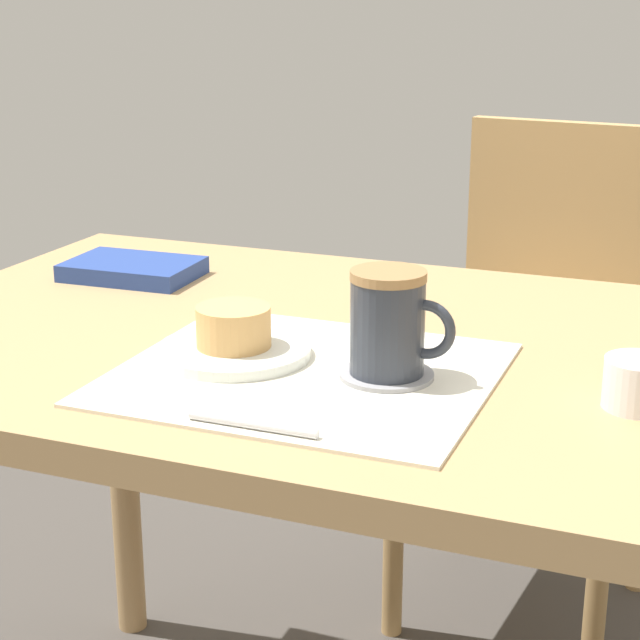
{
  "coord_description": "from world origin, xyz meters",
  "views": [
    {
      "loc": [
        0.39,
        -1.12,
        1.11
      ],
      "look_at": [
        -0.02,
        -0.09,
        0.76
      ],
      "focal_mm": 60.0,
      "sensor_mm": 36.0,
      "label": 1
    }
  ],
  "objects_px": {
    "pastry_plate": "(234,351)",
    "coffee_mug": "(390,323)",
    "dining_table": "(362,404)",
    "wooden_chair": "(545,346)",
    "pastry": "(233,326)",
    "sugar_bowl": "(639,384)",
    "small_book": "(133,269)"
  },
  "relations": [
    {
      "from": "pastry_plate",
      "to": "coffee_mug",
      "type": "bearing_deg",
      "value": -0.0
    },
    {
      "from": "dining_table",
      "to": "wooden_chair",
      "type": "xyz_separation_m",
      "value": [
        0.1,
        0.7,
        -0.14
      ]
    },
    {
      "from": "wooden_chair",
      "to": "coffee_mug",
      "type": "height_order",
      "value": "wooden_chair"
    },
    {
      "from": "pastry",
      "to": "sugar_bowl",
      "type": "xyz_separation_m",
      "value": [
        0.43,
        0.02,
        -0.01
      ]
    },
    {
      "from": "coffee_mug",
      "to": "sugar_bowl",
      "type": "bearing_deg",
      "value": 4.45
    },
    {
      "from": "wooden_chair",
      "to": "sugar_bowl",
      "type": "relative_size",
      "value": 12.49
    },
    {
      "from": "dining_table",
      "to": "coffee_mug",
      "type": "distance_m",
      "value": 0.2
    },
    {
      "from": "dining_table",
      "to": "wooden_chair",
      "type": "distance_m",
      "value": 0.72
    },
    {
      "from": "wooden_chair",
      "to": "coffee_mug",
      "type": "relative_size",
      "value": 7.8
    },
    {
      "from": "pastry_plate",
      "to": "small_book",
      "type": "distance_m",
      "value": 0.39
    },
    {
      "from": "pastry_plate",
      "to": "coffee_mug",
      "type": "relative_size",
      "value": 1.52
    },
    {
      "from": "wooden_chair",
      "to": "coffee_mug",
      "type": "distance_m",
      "value": 0.86
    },
    {
      "from": "dining_table",
      "to": "coffee_mug",
      "type": "bearing_deg",
      "value": -58.77
    },
    {
      "from": "pastry",
      "to": "dining_table",
      "type": "bearing_deg",
      "value": 45.56
    },
    {
      "from": "sugar_bowl",
      "to": "small_book",
      "type": "height_order",
      "value": "sugar_bowl"
    },
    {
      "from": "wooden_chair",
      "to": "pastry_plate",
      "type": "relative_size",
      "value": 5.13
    },
    {
      "from": "dining_table",
      "to": "pastry",
      "type": "distance_m",
      "value": 0.2
    },
    {
      "from": "dining_table",
      "to": "wooden_chair",
      "type": "height_order",
      "value": "wooden_chair"
    },
    {
      "from": "wooden_chair",
      "to": "small_book",
      "type": "xyz_separation_m",
      "value": [
        -0.5,
        -0.55,
        0.23
      ]
    },
    {
      "from": "pastry_plate",
      "to": "sugar_bowl",
      "type": "distance_m",
      "value": 0.43
    },
    {
      "from": "pastry_plate",
      "to": "dining_table",
      "type": "bearing_deg",
      "value": 45.56
    },
    {
      "from": "pastry_plate",
      "to": "wooden_chair",
      "type": "bearing_deg",
      "value": 75.54
    },
    {
      "from": "wooden_chair",
      "to": "coffee_mug",
      "type": "bearing_deg",
      "value": 94.04
    },
    {
      "from": "pastry_plate",
      "to": "pastry",
      "type": "relative_size",
      "value": 2.06
    },
    {
      "from": "small_book",
      "to": "sugar_bowl",
      "type": "bearing_deg",
      "value": -20.69
    },
    {
      "from": "sugar_bowl",
      "to": "wooden_chair",
      "type": "bearing_deg",
      "value": 105.49
    },
    {
      "from": "coffee_mug",
      "to": "sugar_bowl",
      "type": "relative_size",
      "value": 1.6
    },
    {
      "from": "small_book",
      "to": "pastry_plate",
      "type": "bearing_deg",
      "value": -44.36
    },
    {
      "from": "dining_table",
      "to": "pastry_plate",
      "type": "bearing_deg",
      "value": -134.44
    },
    {
      "from": "pastry_plate",
      "to": "pastry",
      "type": "xyz_separation_m",
      "value": [
        0.0,
        0.0,
        0.03
      ]
    },
    {
      "from": "coffee_mug",
      "to": "small_book",
      "type": "height_order",
      "value": "coffee_mug"
    },
    {
      "from": "wooden_chair",
      "to": "small_book",
      "type": "distance_m",
      "value": 0.78
    }
  ]
}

